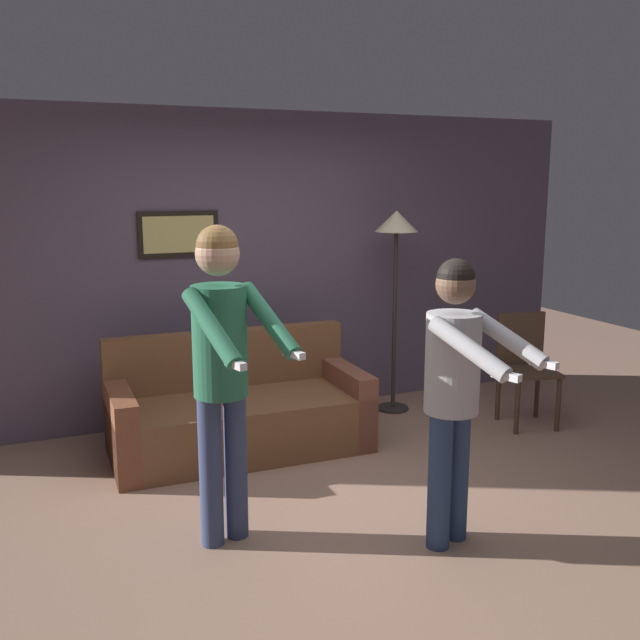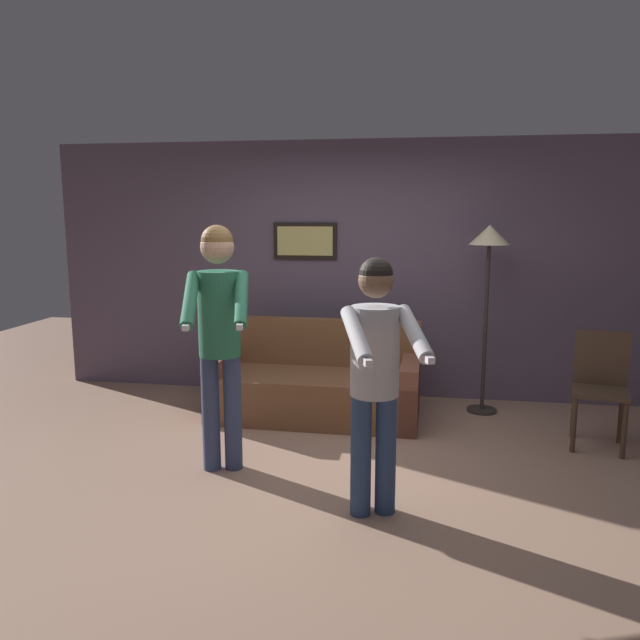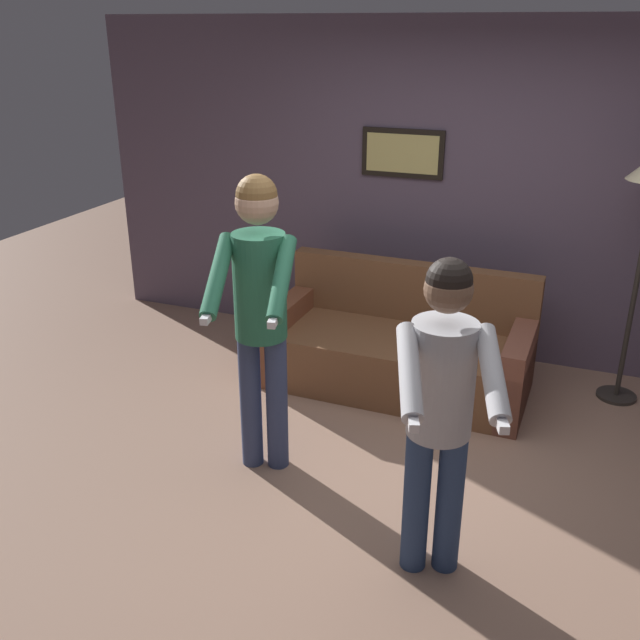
# 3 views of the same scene
# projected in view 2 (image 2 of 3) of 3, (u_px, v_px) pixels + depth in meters

# --- Properties ---
(ground_plane) EXTENTS (12.00, 12.00, 0.00)m
(ground_plane) POSITION_uv_depth(u_px,v_px,m) (326.00, 473.00, 4.56)
(ground_plane) COLOR #A47D66
(back_wall_assembly) EXTENTS (6.40, 0.09, 2.60)m
(back_wall_assembly) POSITION_uv_depth(u_px,v_px,m) (357.00, 270.00, 6.37)
(back_wall_assembly) COLOR #5E4E62
(back_wall_assembly) RESTS_ON ground_plane
(couch) EXTENTS (1.91, 0.88, 0.87)m
(couch) POSITION_uv_depth(u_px,v_px,m) (316.00, 387.00, 5.80)
(couch) COLOR brown
(couch) RESTS_ON ground_plane
(torchiere_lamp) EXTENTS (0.37, 0.37, 1.77)m
(torchiere_lamp) POSITION_uv_depth(u_px,v_px,m) (489.00, 253.00, 5.72)
(torchiere_lamp) COLOR #332D28
(torchiere_lamp) RESTS_ON ground_plane
(person_standing_left) EXTENTS (0.54, 0.72, 1.80)m
(person_standing_left) POSITION_uv_depth(u_px,v_px,m) (219.00, 324.00, 4.44)
(person_standing_left) COLOR #37446A
(person_standing_left) RESTS_ON ground_plane
(person_standing_right) EXTENTS (0.57, 0.70, 1.62)m
(person_standing_right) POSITION_uv_depth(u_px,v_px,m) (375.00, 365.00, 3.78)
(person_standing_right) COLOR navy
(person_standing_right) RESTS_ON ground_plane
(dining_chair_distant) EXTENTS (0.50, 0.50, 0.93)m
(dining_chair_distant) POSITION_uv_depth(u_px,v_px,m) (600.00, 382.00, 5.05)
(dining_chair_distant) COLOR #4C3828
(dining_chair_distant) RESTS_ON ground_plane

